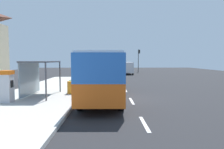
{
  "coord_description": "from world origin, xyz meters",
  "views": [
    {
      "loc": [
        -1.29,
        -14.75,
        2.76
      ],
      "look_at": [
        -1.0,
        3.19,
        1.5
      ],
      "focal_mm": 33.34,
      "sensor_mm": 36.0,
      "label": 1
    }
  ],
  "objects_px": {
    "bus": "(103,73)",
    "bus_shelter": "(37,69)",
    "recycling_bin_yellow": "(75,84)",
    "sedan_far": "(122,67)",
    "traffic_light_near_side": "(139,57)",
    "ticket_machine": "(7,86)",
    "white_van": "(127,67)",
    "traffic_light_far_side": "(101,58)",
    "recycling_bin_orange": "(71,87)",
    "recycling_bin_red": "(74,85)",
    "recycling_bin_green": "(72,86)",
    "sedan_near": "(125,69)"
  },
  "relations": [
    {
      "from": "bus",
      "to": "bus_shelter",
      "type": "relative_size",
      "value": 2.76
    },
    {
      "from": "recycling_bin_yellow",
      "to": "bus",
      "type": "bearing_deg",
      "value": -50.02
    },
    {
      "from": "sedan_far",
      "to": "traffic_light_near_side",
      "type": "height_order",
      "value": "traffic_light_near_side"
    },
    {
      "from": "sedan_far",
      "to": "ticket_machine",
      "type": "bearing_deg",
      "value": -103.12
    },
    {
      "from": "traffic_light_near_side",
      "to": "white_van",
      "type": "bearing_deg",
      "value": -117.0
    },
    {
      "from": "recycling_bin_yellow",
      "to": "bus_shelter",
      "type": "relative_size",
      "value": 0.24
    },
    {
      "from": "traffic_light_far_side",
      "to": "bus_shelter",
      "type": "xyz_separation_m",
      "value": [
        -3.31,
        -32.55,
        -1.21
      ]
    },
    {
      "from": "recycling_bin_orange",
      "to": "white_van",
      "type": "bearing_deg",
      "value": 75.31
    },
    {
      "from": "traffic_light_far_side",
      "to": "sedan_far",
      "type": "bearing_deg",
      "value": 53.33
    },
    {
      "from": "recycling_bin_orange",
      "to": "recycling_bin_yellow",
      "type": "bearing_deg",
      "value": 90.0
    },
    {
      "from": "recycling_bin_red",
      "to": "bus_shelter",
      "type": "relative_size",
      "value": 0.24
    },
    {
      "from": "sedan_far",
      "to": "recycling_bin_green",
      "type": "xyz_separation_m",
      "value": [
        -6.5,
        -38.25,
        -0.14
      ]
    },
    {
      "from": "recycling_bin_green",
      "to": "traffic_light_far_side",
      "type": "xyz_separation_m",
      "value": [
        1.1,
        30.99,
        2.65
      ]
    },
    {
      "from": "bus",
      "to": "recycling_bin_red",
      "type": "xyz_separation_m",
      "value": [
        -2.49,
        2.27,
        -1.19
      ]
    },
    {
      "from": "bus_shelter",
      "to": "recycling_bin_green",
      "type": "bearing_deg",
      "value": 35.08
    },
    {
      "from": "sedan_near",
      "to": "recycling_bin_red",
      "type": "relative_size",
      "value": 4.7
    },
    {
      "from": "bus_shelter",
      "to": "bus",
      "type": "bearing_deg",
      "value": -0.16
    },
    {
      "from": "white_van",
      "to": "recycling_bin_green",
      "type": "xyz_separation_m",
      "value": [
        -6.4,
        -23.72,
        -0.69
      ]
    },
    {
      "from": "sedan_near",
      "to": "bus_shelter",
      "type": "xyz_separation_m",
      "value": [
        -8.71,
        -29.78,
        1.31
      ]
    },
    {
      "from": "white_van",
      "to": "traffic_light_far_side",
      "type": "height_order",
      "value": "traffic_light_far_side"
    },
    {
      "from": "sedan_far",
      "to": "recycling_bin_orange",
      "type": "height_order",
      "value": "sedan_far"
    },
    {
      "from": "ticket_machine",
      "to": "traffic_light_far_side",
      "type": "distance_m",
      "value": 35.16
    },
    {
      "from": "bus",
      "to": "recycling_bin_red",
      "type": "bearing_deg",
      "value": 137.66
    },
    {
      "from": "recycling_bin_yellow",
      "to": "bus_shelter",
      "type": "height_order",
      "value": "bus_shelter"
    },
    {
      "from": "recycling_bin_green",
      "to": "bus_shelter",
      "type": "height_order",
      "value": "bus_shelter"
    },
    {
      "from": "bus_shelter",
      "to": "sedan_near",
      "type": "bearing_deg",
      "value": 73.69
    },
    {
      "from": "ticket_machine",
      "to": "recycling_bin_green",
      "type": "relative_size",
      "value": 2.04
    },
    {
      "from": "recycling_bin_orange",
      "to": "recycling_bin_green",
      "type": "relative_size",
      "value": 1.0
    },
    {
      "from": "bus",
      "to": "white_van",
      "type": "xyz_separation_m",
      "value": [
        3.91,
        25.29,
        -0.5
      ]
    },
    {
      "from": "bus",
      "to": "traffic_light_near_side",
      "type": "relative_size",
      "value": 2.15
    },
    {
      "from": "ticket_machine",
      "to": "bus_shelter",
      "type": "height_order",
      "value": "bus_shelter"
    },
    {
      "from": "white_van",
      "to": "traffic_light_far_side",
      "type": "distance_m",
      "value": 9.21
    },
    {
      "from": "white_van",
      "to": "recycling_bin_green",
      "type": "height_order",
      "value": "white_van"
    },
    {
      "from": "recycling_bin_green",
      "to": "traffic_light_near_side",
      "type": "xyz_separation_m",
      "value": [
        9.7,
        30.19,
        2.74
      ]
    },
    {
      "from": "recycling_bin_green",
      "to": "recycling_bin_yellow",
      "type": "distance_m",
      "value": 1.4
    },
    {
      "from": "recycling_bin_orange",
      "to": "recycling_bin_red",
      "type": "distance_m",
      "value": 1.4
    },
    {
      "from": "recycling_bin_yellow",
      "to": "traffic_light_near_side",
      "type": "bearing_deg",
      "value": 71.38
    },
    {
      "from": "white_van",
      "to": "traffic_light_far_side",
      "type": "xyz_separation_m",
      "value": [
        -5.3,
        7.27,
        1.96
      ]
    },
    {
      "from": "traffic_light_near_side",
      "to": "traffic_light_far_side",
      "type": "relative_size",
      "value": 1.03
    },
    {
      "from": "recycling_bin_green",
      "to": "traffic_light_near_side",
      "type": "height_order",
      "value": "traffic_light_near_side"
    },
    {
      "from": "bus",
      "to": "recycling_bin_red",
      "type": "distance_m",
      "value": 3.57
    },
    {
      "from": "recycling_bin_green",
      "to": "traffic_light_near_side",
      "type": "distance_m",
      "value": 31.83
    },
    {
      "from": "white_van",
      "to": "sedan_far",
      "type": "bearing_deg",
      "value": 89.6
    },
    {
      "from": "ticket_machine",
      "to": "bus_shelter",
      "type": "bearing_deg",
      "value": 64.3
    },
    {
      "from": "recycling_bin_green",
      "to": "recycling_bin_yellow",
      "type": "bearing_deg",
      "value": 90.0
    },
    {
      "from": "ticket_machine",
      "to": "traffic_light_far_side",
      "type": "bearing_deg",
      "value": 82.79
    },
    {
      "from": "white_van",
      "to": "bus_shelter",
      "type": "relative_size",
      "value": 1.32
    },
    {
      "from": "recycling_bin_red",
      "to": "traffic_light_far_side",
      "type": "xyz_separation_m",
      "value": [
        1.1,
        30.29,
        2.65
      ]
    },
    {
      "from": "white_van",
      "to": "recycling_bin_green",
      "type": "bearing_deg",
      "value": -105.1
    },
    {
      "from": "ticket_machine",
      "to": "recycling_bin_orange",
      "type": "bearing_deg",
      "value": 43.41
    }
  ]
}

